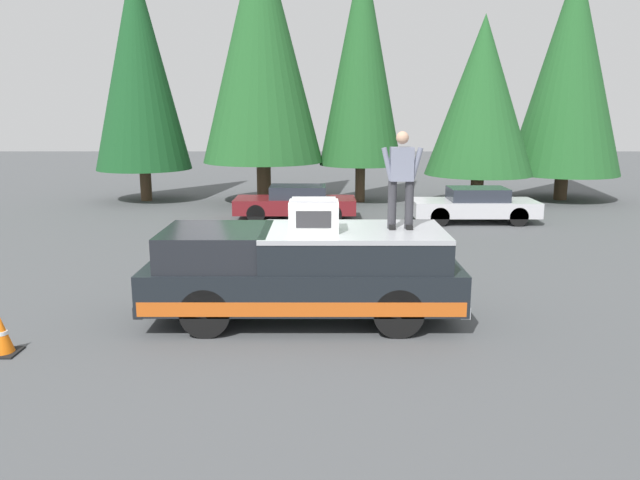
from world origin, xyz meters
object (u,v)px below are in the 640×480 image
at_px(parked_car_silver, 475,205).
at_px(compressor_unit, 314,215).
at_px(person_on_truck_bed, 401,177).
at_px(pickup_truck, 303,272).
at_px(traffic_cone, 2,336).
at_px(parked_car_maroon, 296,202).

bearing_deg(parked_car_silver, compressor_unit, 151.97).
xyz_separation_m(person_on_truck_bed, parked_car_silver, (9.63, -3.74, -1.97)).
distance_m(pickup_truck, traffic_cone, 4.92).
bearing_deg(traffic_cone, person_on_truck_bed, -75.06).
height_order(parked_car_maroon, traffic_cone, parked_car_maroon).
height_order(compressor_unit, person_on_truck_bed, person_on_truck_bed).
height_order(compressor_unit, traffic_cone, compressor_unit).
bearing_deg(parked_car_silver, traffic_cone, 138.39).
xyz_separation_m(person_on_truck_bed, parked_car_maroon, (10.20, 2.25, -1.97)).
relative_size(parked_car_silver, traffic_cone, 6.61).
relative_size(pickup_truck, person_on_truck_bed, 3.28).
distance_m(pickup_truck, compressor_unit, 1.08).
bearing_deg(parked_car_maroon, pickup_truck, -176.94).
bearing_deg(person_on_truck_bed, pickup_truck, 92.35).
bearing_deg(pickup_truck, parked_car_maroon, 3.06).
height_order(pickup_truck, traffic_cone, pickup_truck).
relative_size(pickup_truck, parked_car_maroon, 1.35).
height_order(compressor_unit, parked_car_maroon, compressor_unit).
height_order(parked_car_silver, parked_car_maroon, same).
height_order(person_on_truck_bed, parked_car_silver, person_on_truck_bed).
xyz_separation_m(parked_car_maroon, traffic_cone, (-11.88, 4.06, -0.29)).
bearing_deg(compressor_unit, traffic_cone, 106.78).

